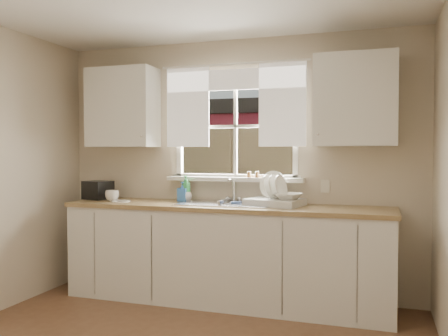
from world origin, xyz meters
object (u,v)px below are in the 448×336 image
(dish_rack, at_px, (275,199))
(cup, at_px, (112,196))
(soap_bottle_a, at_px, (186,188))
(black_appliance, at_px, (98,190))

(dish_rack, height_order, cup, dish_rack)
(soap_bottle_a, relative_size, cup, 1.90)
(soap_bottle_a, xyz_separation_m, black_appliance, (-0.94, -0.10, -0.03))
(soap_bottle_a, height_order, black_appliance, soap_bottle_a)
(cup, bearing_deg, soap_bottle_a, 41.12)
(black_appliance, bearing_deg, soap_bottle_a, 21.88)
(cup, xyz_separation_m, black_appliance, (-0.23, 0.11, 0.04))
(cup, distance_m, black_appliance, 0.26)
(soap_bottle_a, bearing_deg, dish_rack, 12.61)
(soap_bottle_a, xyz_separation_m, cup, (-0.71, -0.21, -0.07))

